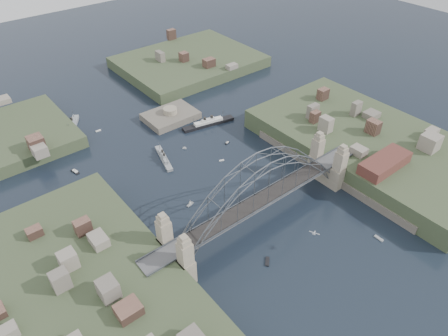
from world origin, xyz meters
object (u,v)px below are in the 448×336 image
fort_island (171,120)px  naval_cruiser_far (73,127)px  bridge (261,190)px  naval_cruiser_near (164,158)px  ocean_liner (208,123)px  wharf_shed (385,163)px

fort_island → naval_cruiser_far: size_ratio=1.30×
fort_island → bridge: bearing=-99.7°
naval_cruiser_near → ocean_liner: bearing=17.7°
wharf_shed → naval_cruiser_far: size_ratio=1.18×
fort_island → naval_cruiser_near: (-18.46, -23.40, 1.12)m
bridge → wharf_shed: 46.23m
wharf_shed → ocean_liner: bearing=107.6°
ocean_liner → bridge: bearing=-111.5°
fort_island → wharf_shed: bearing=-69.1°
bridge → naval_cruiser_near: size_ratio=5.04×
bridge → wharf_shed: bearing=-17.7°
bridge → naval_cruiser_near: (-6.46, 46.60, -11.55)m
fort_island → naval_cruiser_far: (-36.59, 19.57, 1.30)m
naval_cruiser_near → ocean_liner: 29.76m
naval_cruiser_near → ocean_liner: ocean_liner is taller
naval_cruiser_far → ocean_liner: (46.47, -33.89, -0.08)m
wharf_shed → naval_cruiser_near: wharf_shed is taller
fort_island → wharf_shed: (32.00, -84.00, 10.34)m
bridge → ocean_liner: bridge is taller
bridge → naval_cruiser_far: bearing=105.4°
bridge → wharf_shed: size_ratio=4.20×
bridge → fort_island: bridge is taller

